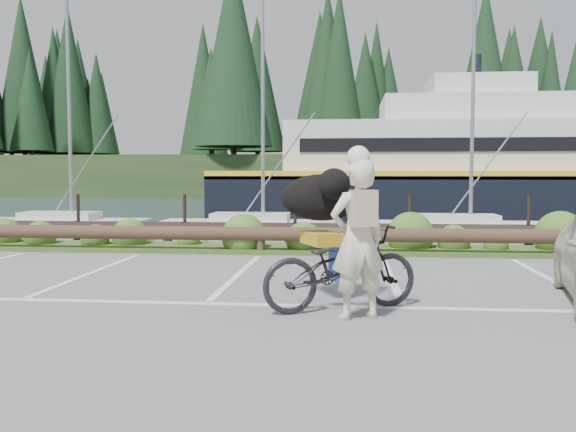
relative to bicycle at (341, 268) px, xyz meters
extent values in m
plane|color=#5F5E61|center=(-1.79, 0.60, -0.55)|extent=(72.00, 72.00, 0.00)
plane|color=#1B2D41|center=(-1.79, 48.60, -1.75)|extent=(160.00, 160.00, 0.00)
cube|color=#3D5B21|center=(-1.79, 5.90, -0.50)|extent=(34.00, 1.60, 0.10)
imported|color=black|center=(0.00, 0.00, 0.00)|extent=(2.20, 1.53, 1.10)
imported|color=beige|center=(0.20, -0.44, 0.41)|extent=(0.83, 0.71, 1.92)
ellipsoid|color=black|center=(-0.28, 0.61, 0.87)|extent=(0.95, 1.23, 0.64)
camera|label=1|loc=(0.09, -7.72, 1.20)|focal=38.00mm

